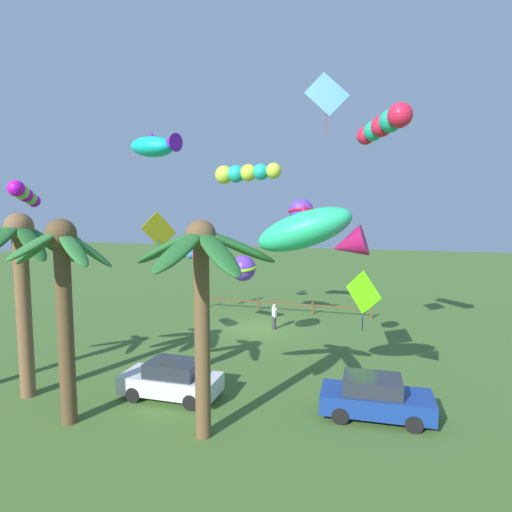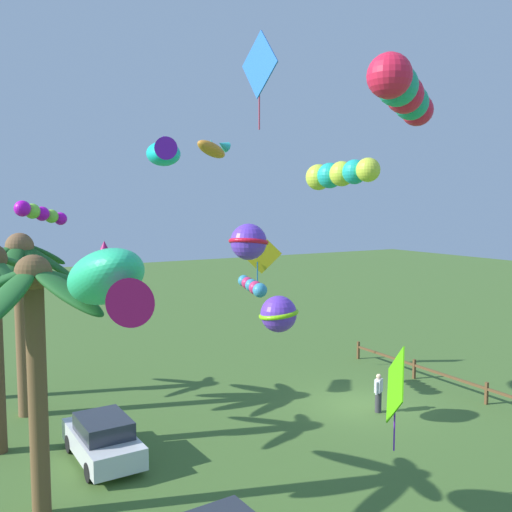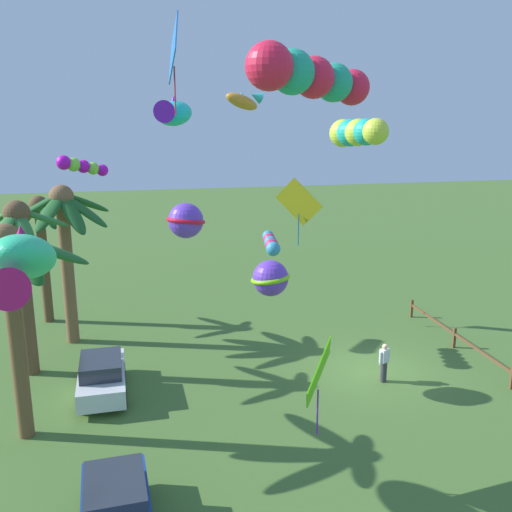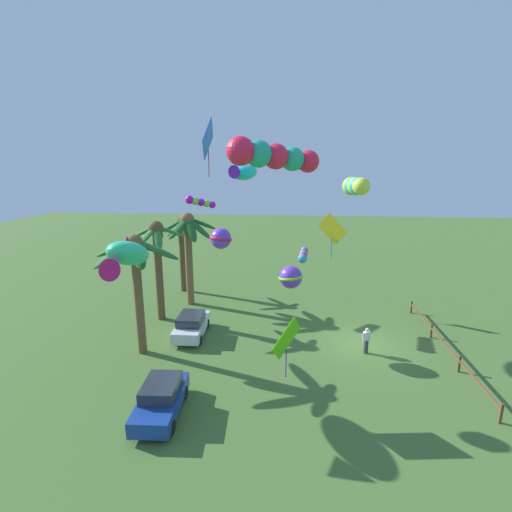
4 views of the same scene
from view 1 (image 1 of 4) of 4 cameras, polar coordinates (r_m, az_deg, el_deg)
ground_plane at (r=27.56m, az=0.36°, el=-9.57°), size 120.00×120.00×0.00m
palm_tree_0 at (r=13.66m, az=-7.12°, el=-2.33°), size 4.79×4.98×7.14m
palm_tree_1 at (r=19.03m, az=-28.76°, el=-0.52°), size 4.51×4.45×7.33m
palm_tree_2 at (r=15.95m, az=-24.25°, el=-2.88°), size 3.53×3.87×7.15m
rail_fence at (r=31.65m, az=3.85°, el=-6.41°), size 12.37×0.12×0.95m
parked_car_0 at (r=16.71m, az=15.54°, el=-17.66°), size 3.99×1.91×1.51m
parked_car_1 at (r=18.00m, az=-11.14°, el=-15.78°), size 3.94×1.82×1.51m
spectator_0 at (r=27.19m, az=2.43°, el=-8.02°), size 0.37×0.50×1.59m
kite_tube_0 at (r=26.03m, az=-1.43°, el=10.96°), size 4.11×1.11×1.17m
kite_fish_1 at (r=20.91m, az=-13.32°, el=14.05°), size 3.11×2.04×1.26m
kite_diamond_2 at (r=21.22m, az=14.06°, el=-4.80°), size 1.76×1.23×2.90m
kite_tube_3 at (r=20.49m, az=16.62°, el=16.36°), size 2.43×3.39×1.29m
kite_diamond_4 at (r=27.78m, az=-12.75°, el=3.24°), size 1.39×2.03×3.36m
kite_fish_5 at (r=13.56m, az=7.21°, el=3.27°), size 3.70×1.61×2.08m
kite_ball_6 at (r=22.40m, az=-1.73°, el=-1.63°), size 2.06×2.06×1.35m
kite_fish_7 at (r=24.96m, az=-14.30°, el=13.87°), size 1.18×1.94×1.07m
kite_ball_8 at (r=17.93m, az=6.03°, el=6.01°), size 1.56×1.56×1.00m
kite_tube_9 at (r=24.35m, az=-8.50°, el=0.23°), size 2.24×0.74×0.74m
kite_diamond_10 at (r=18.07m, az=9.37°, el=20.34°), size 1.80×0.33×2.50m
kite_tube_11 at (r=19.93m, az=-28.40°, el=7.24°), size 1.32×2.17×1.02m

